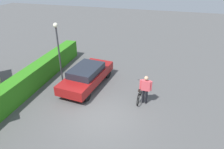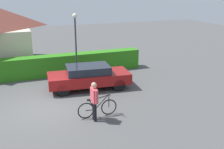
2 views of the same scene
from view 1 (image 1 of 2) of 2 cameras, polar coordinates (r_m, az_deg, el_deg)
ground_plane at (r=11.07m, az=-2.91°, el=-11.34°), size 60.00×60.00×0.00m
hedge_row at (r=13.04m, az=-24.96°, el=-4.07°), size 14.45×0.90×1.32m
parked_car_near at (r=13.37m, az=-6.96°, el=-0.26°), size 4.68×2.28×1.35m
bicycle at (r=12.14m, az=7.66°, el=-5.28°), size 1.80×0.50×1.02m
person_rider at (r=11.57m, az=9.23°, el=-3.57°), size 0.23×0.69×1.73m
street_lamp at (r=13.09m, az=-14.61°, el=7.57°), size 0.28×0.28×4.07m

